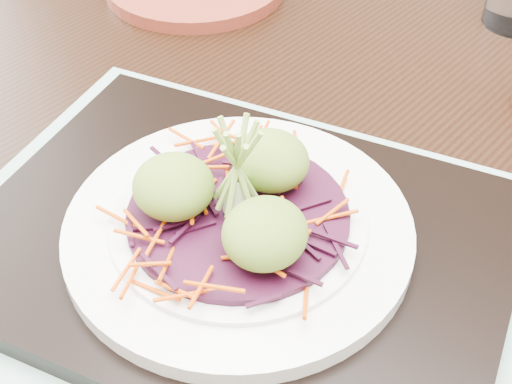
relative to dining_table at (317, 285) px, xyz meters
The scene contains 8 objects.
dining_table is the anchor object (origin of this frame).
placemat 0.14m from the dining_table, 100.82° to the right, with size 0.41×0.32×0.00m, color #85AC97.
serving_tray 0.15m from the dining_table, 100.82° to the right, with size 0.36×0.27×0.02m, color black.
white_plate 0.16m from the dining_table, 100.82° to the right, with size 0.23×0.23×0.02m.
cabbage_bed 0.17m from the dining_table, 100.82° to the right, with size 0.15×0.15×0.01m, color #340A1F.
carrot_julienne 0.17m from the dining_table, 100.82° to the right, with size 0.18×0.18×0.01m, color #C64303, non-canonical shape.
guacamole_scoops 0.19m from the dining_table, 100.75° to the right, with size 0.13×0.11×0.04m.
scallion_garnish 0.20m from the dining_table, 100.82° to the right, with size 0.05×0.05×0.08m, color #8DB247, non-canonical shape.
Camera 1 is at (0.14, -0.37, 1.16)m, focal length 50.00 mm.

